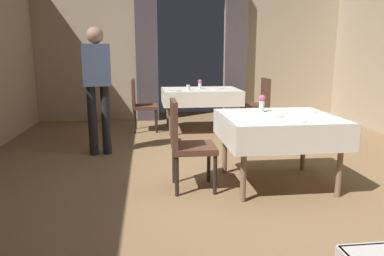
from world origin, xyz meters
name	(u,v)px	position (x,y,z in m)	size (l,w,h in m)	color
ground	(240,190)	(0.00, 0.00, 0.00)	(10.08, 10.08, 0.00)	olive
wall_back	(191,46)	(0.00, 4.18, 1.52)	(6.40, 0.27, 3.00)	tan
dining_table_mid	(279,124)	(0.43, 0.12, 0.66)	(1.19, 1.07, 0.75)	#7A604C
dining_table_far	(201,94)	(0.02, 2.92, 0.66)	(1.37, 0.99, 0.75)	#7A604C
chair_mid_left	(186,141)	(-0.55, 0.10, 0.52)	(0.45, 0.44, 0.93)	black
chair_far_right	(259,101)	(1.08, 2.91, 0.52)	(0.44, 0.44, 0.93)	black
chair_far_left	(140,103)	(-1.05, 3.01, 0.52)	(0.44, 0.44, 0.93)	black
flower_vase_mid	(262,103)	(0.32, 0.36, 0.85)	(0.07, 0.07, 0.19)	silver
plate_mid_b	(295,121)	(0.46, -0.22, 0.76)	(0.22, 0.22, 0.01)	white
plate_mid_c	(273,115)	(0.35, 0.10, 0.76)	(0.23, 0.23, 0.01)	white
plate_mid_d	(310,111)	(0.85, 0.31, 0.76)	(0.19, 0.19, 0.01)	white
flower_vase_far	(200,84)	(0.01, 2.98, 0.84)	(0.07, 0.07, 0.17)	silver
plate_far_b	(218,88)	(0.32, 2.95, 0.76)	(0.22, 0.22, 0.01)	white
plate_far_c	(175,91)	(-0.47, 2.60, 0.76)	(0.21, 0.21, 0.01)	white
glass_far_d	(188,88)	(-0.23, 2.74, 0.80)	(0.07, 0.07, 0.10)	silver
person_waiter_by_doorway	(97,80)	(-1.59, 1.54, 1.02)	(0.39, 0.27, 1.72)	black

